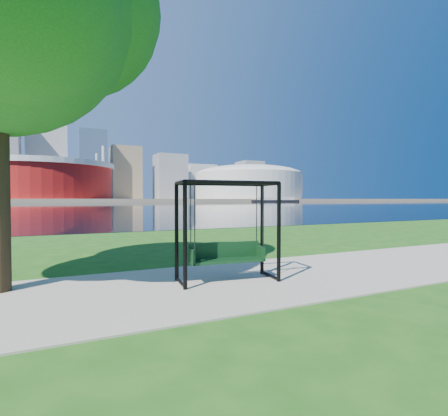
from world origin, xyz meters
TOP-DOWN VIEW (x-y plane):
  - ground at (0.00, 0.00)m, footprint 900.00×900.00m
  - path at (0.00, -0.50)m, footprint 120.00×4.00m
  - river at (0.00, 102.00)m, footprint 900.00×180.00m
  - far_bank at (0.00, 306.00)m, footprint 900.00×228.00m
  - stadium at (-10.00, 235.00)m, footprint 83.00×83.00m
  - arena at (135.00, 235.00)m, footprint 84.00×84.00m
  - skyline at (-4.27, 319.39)m, footprint 392.00×66.00m
  - swing at (0.07, -0.41)m, footprint 2.20×1.15m
  - barge at (126.35, 184.43)m, footprint 31.40×14.86m

SIDE VIEW (x-z plane):
  - ground at x=0.00m, z-range 0.00..0.00m
  - river at x=0.00m, z-range 0.00..0.02m
  - path at x=0.00m, z-range 0.00..0.03m
  - far_bank at x=0.00m, z-range 0.00..2.00m
  - swing at x=0.07m, z-range -0.04..2.13m
  - barge at x=126.35m, z-range -0.14..2.89m
  - stadium at x=-10.00m, z-range -1.77..30.23m
  - arena at x=135.00m, z-range 2.59..29.15m
  - skyline at x=-4.27m, z-range -12.36..84.14m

